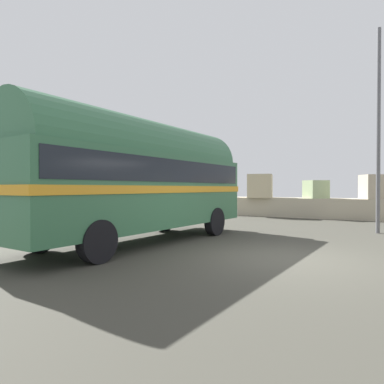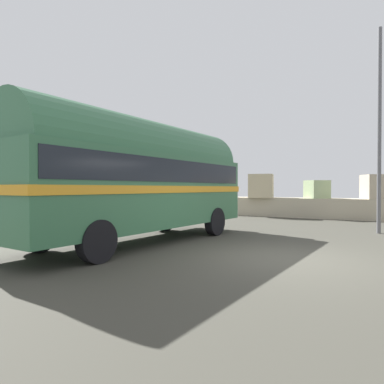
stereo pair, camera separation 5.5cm
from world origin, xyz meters
name	(u,v)px [view 2 (the right image)]	position (x,y,z in m)	size (l,w,h in m)	color
ground	(284,259)	(0.00, 0.00, 0.01)	(32.00, 26.00, 0.02)	#3C3B33
breakwater	(346,204)	(0.22, 11.80, 0.81)	(31.36, 2.63, 2.47)	#B2A78E
vintage_coach	(140,175)	(-4.36, 0.14, 2.05)	(2.96, 8.72, 3.70)	black
lamp_post	(382,119)	(1.92, 6.04, 4.15)	(1.14, 0.66, 7.46)	#5B5B60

